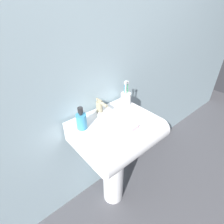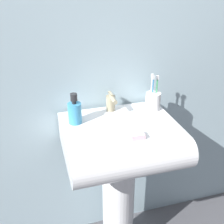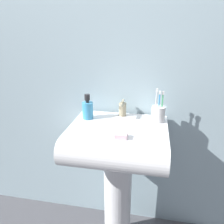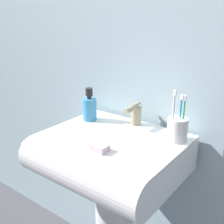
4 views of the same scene
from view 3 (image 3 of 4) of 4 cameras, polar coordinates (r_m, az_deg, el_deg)
wall_back at (r=1.37m, az=3.56°, el=13.68°), size 5.00×0.05×2.40m
sink_pedestal at (r=1.51m, az=1.51°, el=-21.28°), size 0.17×0.17×0.72m
sink_basin at (r=1.21m, az=1.29°, el=-7.77°), size 0.54×0.47×0.15m
faucet at (r=1.34m, az=2.67°, el=0.93°), size 0.05×0.11×0.10m
toothbrush_cup at (r=1.29m, az=11.99°, el=-0.37°), size 0.08×0.08×0.20m
soap_bottle at (r=1.31m, az=-6.37°, el=0.71°), size 0.06×0.06×0.15m
bar_soap at (r=1.09m, az=2.40°, el=-6.22°), size 0.06×0.05×0.02m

